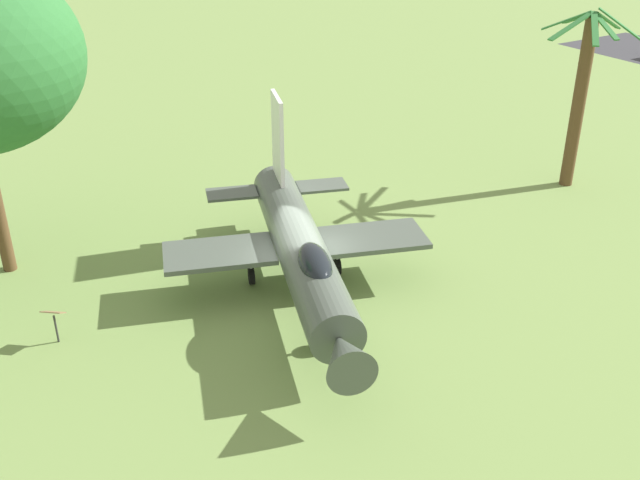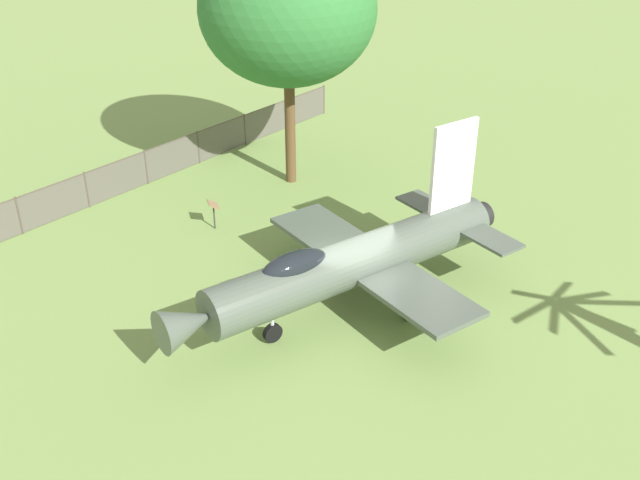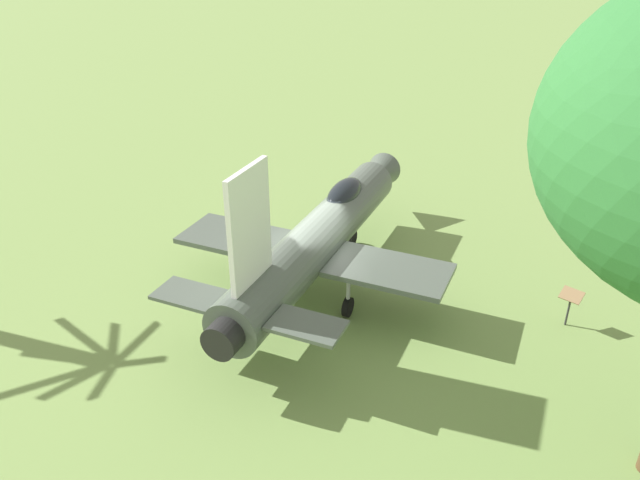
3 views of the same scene
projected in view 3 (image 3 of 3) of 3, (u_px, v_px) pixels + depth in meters
The scene contains 3 objects.
ground_plane at pixel (317, 288), 19.52m from camera, with size 200.00×200.00×0.00m, color #75934C.
display_jet at pixel (321, 234), 18.95m from camera, with size 8.97×11.24×5.46m.
info_plaque at pixel (571, 300), 17.36m from camera, with size 0.68×0.53×1.14m.
Camera 3 is at (-13.98, 8.79, 10.51)m, focal length 34.43 mm.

